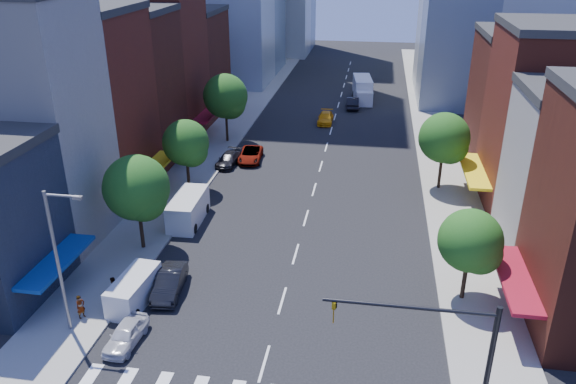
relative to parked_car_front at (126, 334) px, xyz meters
name	(u,v)px	position (x,y,z in m)	size (l,w,h in m)	color
ground	(264,363)	(8.18, -0.42, -0.64)	(220.00, 220.00, 0.00)	black
sidewalk_left	(228,130)	(-4.32, 39.58, -0.56)	(5.00, 120.00, 0.15)	gray
sidewalk_right	(437,141)	(20.68, 39.58, -0.56)	(5.00, 120.00, 0.15)	gray
bldg_left_1	(13,125)	(-12.82, 11.58, 8.36)	(12.00, 8.00, 18.00)	beige
bldg_left_2	(73,107)	(-12.82, 20.08, 7.36)	(12.00, 9.00, 16.00)	maroon
bldg_left_3	(116,89)	(-12.82, 28.58, 6.86)	(12.00, 8.00, 15.00)	#4A1B12
bldg_left_4	(147,63)	(-12.82, 37.08, 7.86)	(12.00, 9.00, 17.00)	maroon
bldg_left_5	(176,64)	(-12.82, 46.58, 5.86)	(12.00, 10.00, 13.00)	#4A1B12
bldg_right_2	(567,123)	(29.18, 23.58, 6.86)	(12.00, 10.00, 15.00)	maroon
bldg_right_3	(536,103)	(29.18, 33.58, 5.86)	(12.00, 10.00, 13.00)	#4A1B12
traffic_signal	(472,384)	(18.13, -4.92, 3.52)	(7.24, 2.24, 8.00)	black
streetlight	(59,254)	(-3.62, 0.58, 4.64)	(2.25, 0.25, 9.00)	slate
tree_left_near	(138,190)	(-3.16, 10.50, 4.23)	(4.80, 4.80, 7.30)	black
tree_left_mid	(187,145)	(-3.16, 21.50, 3.89)	(4.20, 4.20, 6.65)	black
tree_left_far	(227,98)	(-3.16, 35.50, 4.57)	(5.00, 5.00, 7.75)	black
tree_right_near	(473,244)	(19.84, 7.50, 3.55)	(4.00, 4.00, 6.20)	black
tree_right_far	(446,140)	(19.84, 25.50, 4.23)	(4.60, 4.60, 7.20)	black
parked_car_front	(126,334)	(0.00, 0.00, 0.00)	(1.50, 3.74, 1.27)	silver
parked_car_second	(169,283)	(0.68, 5.35, 0.12)	(1.60, 4.59, 1.51)	black
parked_car_third	(251,155)	(0.68, 30.03, 0.04)	(2.25, 4.87, 1.35)	#999999
parked_car_rear	(229,159)	(-1.32, 28.45, 0.00)	(1.78, 4.38, 1.27)	black
cargo_van_near	(133,291)	(-1.13, 3.77, 0.31)	(2.14, 4.63, 1.92)	silver
cargo_van_far	(188,210)	(-1.31, 15.26, 0.52)	(2.37, 5.53, 2.33)	silver
taxi	(325,118)	(7.18, 44.75, 0.02)	(1.84, 4.53, 1.32)	#FFA90D
traffic_car_oncoming	(353,103)	(10.22, 52.26, 0.14)	(1.65, 4.73, 1.56)	black
traffic_car_far	(363,86)	(11.35, 62.49, 0.17)	(1.91, 4.74, 1.61)	#999999
box_truck	(363,90)	(11.41, 56.66, 0.89)	(3.25, 8.21, 3.22)	silver
pedestrian_near	(81,307)	(-3.64, 1.72, 0.29)	(0.56, 0.37, 1.54)	#999999
pedestrian_far	(113,289)	(-2.52, 3.84, 0.32)	(0.78, 0.61, 1.61)	#999999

